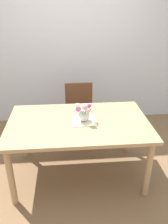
# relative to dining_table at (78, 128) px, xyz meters

# --- Properties ---
(ground_plane) EXTENTS (12.00, 12.00, 0.00)m
(ground_plane) POSITION_rel_dining_table_xyz_m (0.00, 0.00, -0.67)
(ground_plane) COLOR brown
(back_wall) EXTENTS (7.00, 0.10, 2.80)m
(back_wall) POSITION_rel_dining_table_xyz_m (0.00, 1.60, 0.73)
(back_wall) COLOR silver
(back_wall) RESTS_ON ground_plane
(dining_table) EXTENTS (1.64, 1.02, 0.76)m
(dining_table) POSITION_rel_dining_table_xyz_m (0.00, 0.00, 0.00)
(dining_table) COLOR tan
(dining_table) RESTS_ON ground_plane
(chair_far) EXTENTS (0.42, 0.42, 0.90)m
(chair_far) POSITION_rel_dining_table_xyz_m (0.07, 0.85, -0.15)
(chair_far) COLOR brown
(chair_far) RESTS_ON ground_plane
(placemat) EXTENTS (0.27, 0.27, 0.01)m
(placemat) POSITION_rel_dining_table_xyz_m (0.07, -0.00, 0.09)
(placemat) COLOR beige
(placemat) RESTS_ON dining_table
(flower_vase) EXTENTS (0.19, 0.21, 0.24)m
(flower_vase) POSITION_rel_dining_table_xyz_m (0.07, -0.01, 0.20)
(flower_vase) COLOR silver
(flower_vase) RESTS_ON placemat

